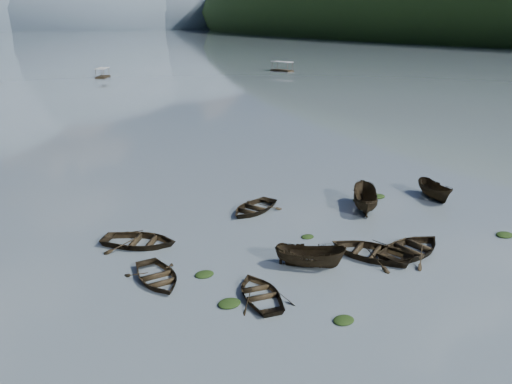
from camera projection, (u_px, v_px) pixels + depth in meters
ground_plane at (374, 297)px, 25.12m from camera, size 2400.00×2400.00×0.00m
haze_mtn_c at (65, 28)px, 829.40m from camera, size 520.00×520.00×260.00m
haze_mtn_d at (168, 27)px, 913.67m from camera, size 520.00×520.00×220.00m
rowboat_0 at (157, 280)px, 26.72m from camera, size 2.93×4.10×0.85m
rowboat_1 at (261, 297)px, 25.12m from camera, size 3.44×4.34×0.81m
rowboat_2 at (310, 266)px, 28.25m from camera, size 4.04×3.71×1.55m
rowboat_3 at (370, 256)px, 29.52m from camera, size 5.40×5.91×1.00m
rowboat_4 at (412, 253)px, 29.86m from camera, size 5.30×4.14×1.00m
rowboat_5 at (434, 198)px, 39.01m from camera, size 2.62×4.27×1.55m
rowboat_6 at (140, 245)px, 30.92m from camera, size 5.78×5.57×0.98m
rowboat_7 at (253, 211)px, 36.40m from camera, size 5.34×4.73×0.92m
rowboat_8 at (364, 209)px, 36.82m from camera, size 4.17×4.71×1.78m
weed_clump_0 at (229, 305)px, 24.45m from camera, size 1.16×0.95×0.25m
weed_clump_1 at (308, 237)px, 32.01m from camera, size 0.87×0.70×0.19m
weed_clump_2 at (344, 321)px, 23.10m from camera, size 1.05×0.84×0.23m
weed_clump_3 at (359, 200)px, 38.53m from camera, size 0.96×0.81×0.21m
weed_clump_4 at (504, 236)px, 32.24m from camera, size 1.19×0.95×0.25m
weed_clump_5 at (204, 275)px, 27.27m from camera, size 1.08×0.87×0.23m
weed_clump_6 at (316, 253)px, 29.86m from camera, size 0.85×0.71×0.18m
weed_clump_7 at (378, 197)px, 39.23m from camera, size 1.23×0.98×0.27m
pontoon_centre at (103, 77)px, 120.49m from camera, size 4.69×6.00×2.13m
pontoon_right at (282, 71)px, 135.41m from camera, size 4.33×6.77×2.41m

